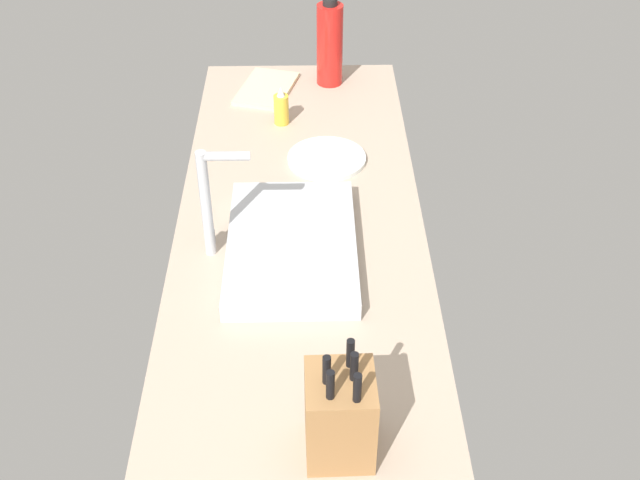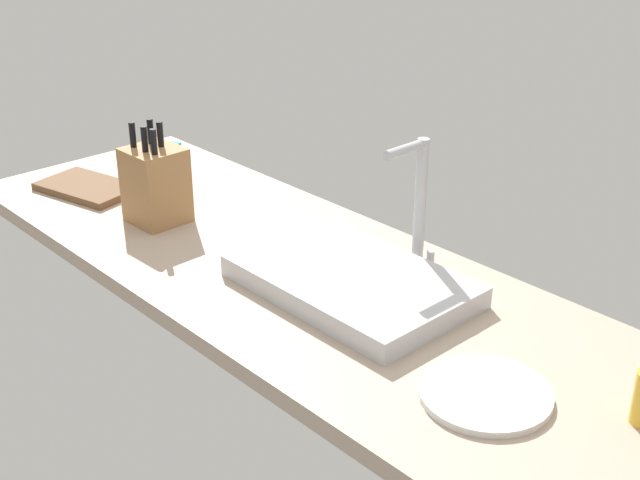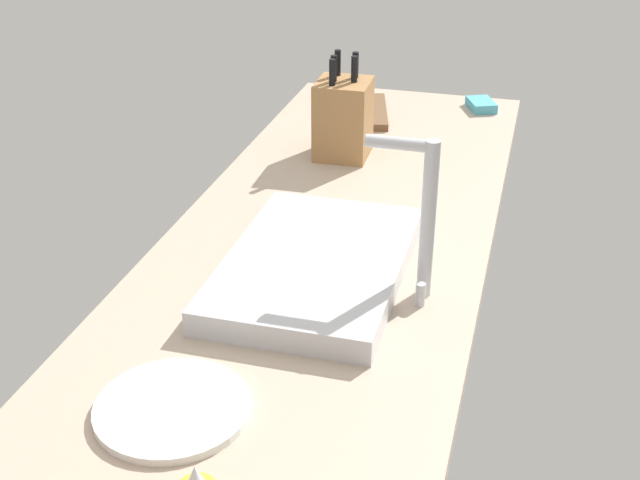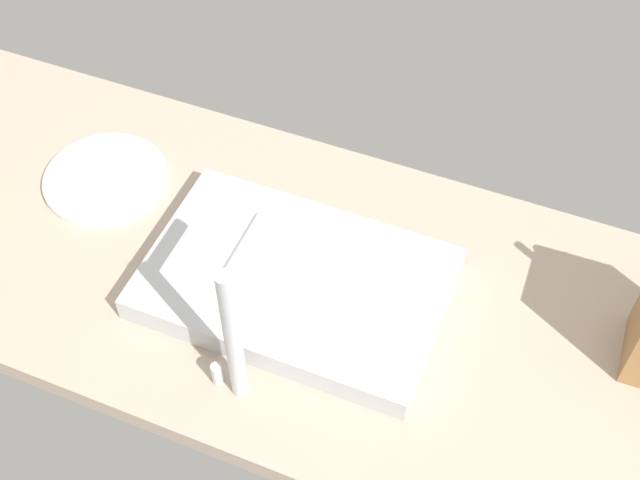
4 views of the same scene
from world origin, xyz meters
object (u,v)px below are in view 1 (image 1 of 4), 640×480
object	(u,v)px
faucet	(210,197)
soap_bottle	(281,108)
water_bottle	(330,44)
sink_basin	(292,246)
dish_towel	(266,89)
knife_block	(340,415)
dinner_plate	(327,158)

from	to	relation	value
faucet	soap_bottle	bearing A→B (deg)	-13.52
faucet	water_bottle	world-z (taller)	same
sink_basin	dish_towel	world-z (taller)	sink_basin
knife_block	water_bottle	distance (cm)	137.99
sink_basin	dinner_plate	bearing A→B (deg)	-12.86
knife_block	soap_bottle	size ratio (longest dim) A/B	2.01
soap_bottle	water_bottle	world-z (taller)	water_bottle
sink_basin	faucet	distance (cm)	21.94
dinner_plate	dish_towel	size ratio (longest dim) A/B	0.89
knife_block	dinner_plate	world-z (taller)	knife_block
faucet	dish_towel	world-z (taller)	faucet
sink_basin	dish_towel	bearing A→B (deg)	6.20
soap_bottle	dinner_plate	xyz separation A→B (cm)	(-19.91, -12.39, -4.24)
soap_bottle	dish_towel	distance (cm)	20.89
knife_block	soap_bottle	bearing A→B (deg)	4.72
soap_bottle	water_bottle	bearing A→B (deg)	-30.07
dish_towel	sink_basin	bearing A→B (deg)	-173.80
knife_block	water_bottle	bearing A→B (deg)	-2.33
knife_block	water_bottle	size ratio (longest dim) A/B	0.85
faucet	knife_block	xyz separation A→B (cm)	(-54.95, -26.29, -6.46)
water_bottle	knife_block	bearing A→B (deg)	179.16
sink_basin	knife_block	xyz separation A→B (cm)	(-54.22, -8.82, 6.78)
water_bottle	dish_towel	bearing A→B (deg)	104.25
sink_basin	soap_bottle	size ratio (longest dim) A/B	3.92
soap_bottle	knife_block	bearing A→B (deg)	-173.80
sink_basin	soap_bottle	distance (cm)	59.11
water_bottle	faucet	bearing A→B (deg)	161.15
sink_basin	knife_block	bearing A→B (deg)	-170.76
sink_basin	water_bottle	world-z (taller)	water_bottle
sink_basin	water_bottle	size ratio (longest dim) A/B	1.66
knife_block	dinner_plate	distance (cm)	93.64
water_bottle	dinner_plate	xyz separation A→B (cm)	(-44.66, 1.93, -12.18)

